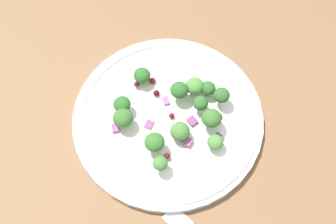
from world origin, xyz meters
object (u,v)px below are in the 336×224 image
object	(u,v)px
broccoli_floret_1	(215,142)
broccoli_floret_2	(222,95)
broccoli_floret_0	(156,143)
plate	(168,118)

from	to	relation	value
broccoli_floret_1	broccoli_floret_2	size ratio (longest dim) A/B	0.95
broccoli_floret_0	broccoli_floret_1	distance (cm)	8.22
broccoli_floret_1	broccoli_floret_2	distance (cm)	7.17
broccoli_floret_0	broccoli_floret_2	xyz separation A→B (cm)	(7.68, 9.17, -0.14)
broccoli_floret_0	broccoli_floret_2	world-z (taller)	broccoli_floret_0
broccoli_floret_0	broccoli_floret_1	size ratio (longest dim) A/B	1.24
plate	broccoli_floret_1	bearing A→B (deg)	-23.95
broccoli_floret_1	broccoli_floret_2	bearing A→B (deg)	91.89
plate	broccoli_floret_0	xyz separation A→B (cm)	(-0.54, -5.32, 2.66)
plate	broccoli_floret_2	bearing A→B (deg)	28.33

